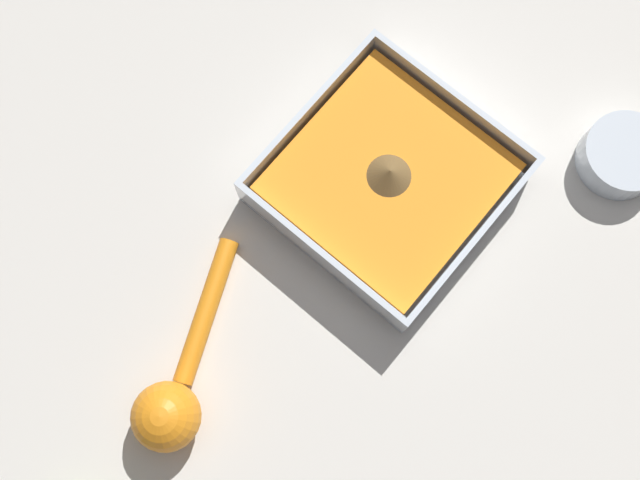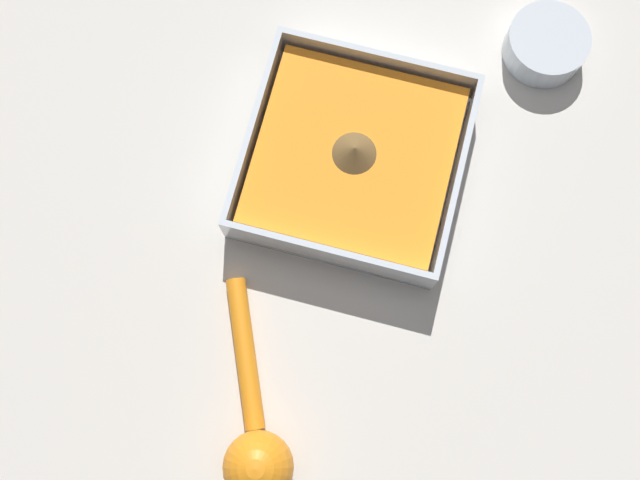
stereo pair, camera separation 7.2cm
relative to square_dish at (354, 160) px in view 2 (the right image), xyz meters
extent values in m
plane|color=beige|center=(0.04, -0.03, -0.02)|extent=(4.00, 4.00, 0.00)
cube|color=silver|center=(0.00, 0.00, -0.02)|extent=(0.21, 0.21, 0.01)
cube|color=silver|center=(0.00, 0.10, 0.01)|extent=(0.21, 0.01, 0.05)
cube|color=silver|center=(0.00, -0.10, 0.01)|extent=(0.21, 0.01, 0.05)
cube|color=silver|center=(0.10, 0.00, 0.01)|extent=(0.01, 0.20, 0.05)
cube|color=silver|center=(-0.10, 0.00, 0.01)|extent=(0.01, 0.20, 0.05)
cube|color=orange|center=(0.00, 0.00, 0.00)|extent=(0.19, 0.19, 0.03)
cone|color=brown|center=(0.00, 0.00, 0.03)|extent=(0.04, 0.04, 0.02)
cylinder|color=silver|center=(0.17, -0.16, 0.00)|extent=(0.08, 0.08, 0.03)
cylinder|color=brown|center=(0.17, -0.16, -0.01)|extent=(0.08, 0.08, 0.02)
sphere|color=orange|center=(-0.30, 0.01, 0.01)|extent=(0.06, 0.06, 0.06)
cylinder|color=orange|center=(-0.21, 0.05, -0.01)|extent=(0.14, 0.07, 0.02)
camera|label=1|loc=(-0.21, -0.09, 0.70)|focal=42.00mm
camera|label=2|loc=(-0.25, -0.03, 0.70)|focal=42.00mm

